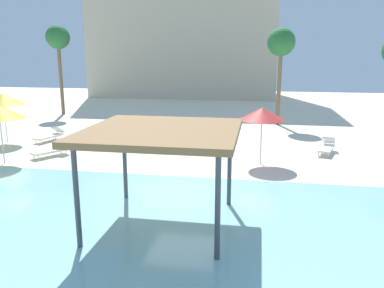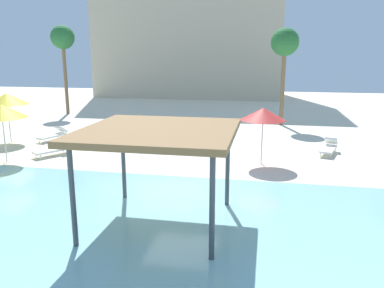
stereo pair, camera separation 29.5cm
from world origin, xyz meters
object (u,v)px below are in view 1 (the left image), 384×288
object	(u,v)px
beach_umbrella_yellow_3	(3,99)
shade_pavilion	(162,135)
palm_tree_2	(281,45)
lounge_chair_5	(51,135)
lounge_chair_4	(327,146)
palm_tree_1	(58,40)
beach_umbrella_red_1	(262,114)
lounge_chair_3	(53,149)
lounge_chair_2	(129,137)

from	to	relation	value
beach_umbrella_yellow_3	shade_pavilion	bearing A→B (deg)	-38.35
palm_tree_2	lounge_chair_5	bearing A→B (deg)	-149.89
lounge_chair_4	palm_tree_1	world-z (taller)	palm_tree_1
shade_pavilion	beach_umbrella_red_1	bearing A→B (deg)	68.52
lounge_chair_3	palm_tree_1	distance (m)	15.27
lounge_chair_3	shade_pavilion	bearing A→B (deg)	80.05
lounge_chair_2	palm_tree_2	world-z (taller)	palm_tree_2
lounge_chair_3	lounge_chair_5	distance (m)	3.70
beach_umbrella_yellow_3	palm_tree_2	size ratio (longest dim) A/B	0.42
shade_pavilion	lounge_chair_3	bearing A→B (deg)	137.25
beach_umbrella_red_1	lounge_chair_2	size ratio (longest dim) A/B	1.30
lounge_chair_4	lounge_chair_5	xyz separation A→B (m)	(-15.33, 0.24, 0.00)
beach_umbrella_red_1	palm_tree_2	size ratio (longest dim) A/B	0.39
lounge_chair_3	lounge_chair_4	world-z (taller)	same
shade_pavilion	lounge_chair_4	size ratio (longest dim) A/B	2.15
lounge_chair_2	shade_pavilion	bearing A→B (deg)	6.93
beach_umbrella_red_1	palm_tree_1	xyz separation A→B (m)	(-16.29, 12.35, 3.72)
lounge_chair_3	palm_tree_2	size ratio (longest dim) A/B	0.29
lounge_chair_5	lounge_chair_3	bearing A→B (deg)	47.61
lounge_chair_4	lounge_chair_5	bearing A→B (deg)	-73.49
lounge_chair_4	palm_tree_1	bearing A→B (deg)	-99.18
shade_pavilion	palm_tree_2	size ratio (longest dim) A/B	0.64
shade_pavilion	palm_tree_2	distance (m)	18.21
lounge_chair_3	lounge_chair_5	xyz separation A→B (m)	(-1.92, 3.16, 0.00)
beach_umbrella_yellow_3	palm_tree_1	bearing A→B (deg)	101.38
lounge_chair_4	lounge_chair_5	distance (m)	15.33
lounge_chair_2	lounge_chair_3	bearing A→B (deg)	-57.72
palm_tree_1	palm_tree_2	world-z (taller)	palm_tree_1
shade_pavilion	palm_tree_1	xyz separation A→B (m)	(-13.49, 19.48, 3.32)
lounge_chair_2	lounge_chair_5	world-z (taller)	same
beach_umbrella_red_1	palm_tree_1	distance (m)	20.78
lounge_chair_4	beach_umbrella_red_1	bearing A→B (deg)	-35.25
beach_umbrella_red_1	lounge_chair_4	bearing A→B (deg)	37.35
lounge_chair_2	palm_tree_1	xyz separation A→B (m)	(-9.02, 9.46, 5.69)
shade_pavilion	palm_tree_2	xyz separation A→B (m)	(3.98, 17.54, 2.83)
beach_umbrella_yellow_3	palm_tree_1	distance (m)	11.26
shade_pavilion	lounge_chair_4	world-z (taller)	shade_pavilion
lounge_chair_2	palm_tree_2	distance (m)	12.45
shade_pavilion	lounge_chair_3	distance (m)	10.20
beach_umbrella_yellow_3	palm_tree_2	bearing A→B (deg)	29.07
beach_umbrella_red_1	lounge_chair_3	distance (m)	10.29
palm_tree_2	lounge_chair_3	bearing A→B (deg)	-136.18
shade_pavilion	palm_tree_1	world-z (taller)	palm_tree_1
shade_pavilion	lounge_chair_2	world-z (taller)	shade_pavilion
lounge_chair_2	beach_umbrella_red_1	bearing A→B (deg)	51.16
shade_pavilion	beach_umbrella_yellow_3	world-z (taller)	shade_pavilion
lounge_chair_5	lounge_chair_2	bearing A→B (deg)	107.85
lounge_chair_3	palm_tree_2	distance (m)	16.45
beach_umbrella_red_1	beach_umbrella_yellow_3	distance (m)	14.31
lounge_chair_5	palm_tree_2	world-z (taller)	palm_tree_2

